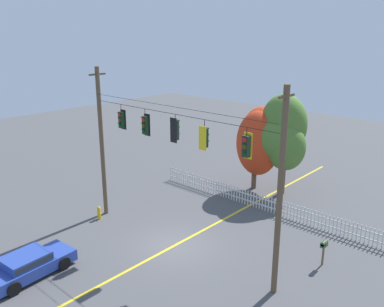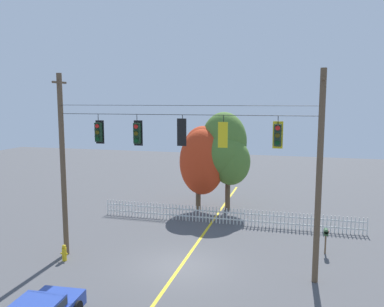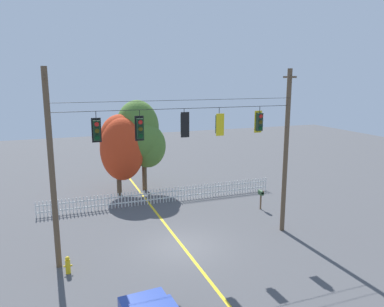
{
  "view_description": "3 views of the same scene",
  "coord_description": "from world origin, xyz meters",
  "px_view_note": "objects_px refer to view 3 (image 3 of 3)",
  "views": [
    {
      "loc": [
        13.89,
        -14.05,
        11.1
      ],
      "look_at": [
        1.02,
        0.24,
        5.33
      ],
      "focal_mm": 38.36,
      "sensor_mm": 36.0,
      "label": 1
    },
    {
      "loc": [
        5.13,
        -17.19,
        7.84
      ],
      "look_at": [
        0.49,
        0.31,
        5.41
      ],
      "focal_mm": 37.1,
      "sensor_mm": 36.0,
      "label": 2
    },
    {
      "loc": [
        -5.86,
        -17.13,
        8.67
      ],
      "look_at": [
        0.51,
        -0.05,
        4.94
      ],
      "focal_mm": 34.78,
      "sensor_mm": 36.0,
      "label": 3
    }
  ],
  "objects_px": {
    "traffic_signal_eastbound_side": "(184,124)",
    "autumn_maple_mid": "(140,137)",
    "traffic_signal_northbound_secondary": "(219,124)",
    "traffic_signal_westbound_side": "(140,129)",
    "fire_hydrant": "(68,265)",
    "roadside_mailbox": "(261,194)",
    "traffic_signal_southbound_primary": "(259,122)",
    "traffic_signal_northbound_primary": "(97,130)",
    "autumn_maple_near_fence": "(122,146)"
  },
  "relations": [
    {
      "from": "traffic_signal_eastbound_side",
      "to": "fire_hydrant",
      "type": "distance_m",
      "value": 8.43
    },
    {
      "from": "traffic_signal_eastbound_side",
      "to": "autumn_maple_mid",
      "type": "height_order",
      "value": "traffic_signal_eastbound_side"
    },
    {
      "from": "traffic_signal_northbound_primary",
      "to": "traffic_signal_southbound_primary",
      "type": "relative_size",
      "value": 1.02
    },
    {
      "from": "traffic_signal_westbound_side",
      "to": "traffic_signal_northbound_secondary",
      "type": "xyz_separation_m",
      "value": [
        4.09,
        -0.02,
        0.02
      ]
    },
    {
      "from": "traffic_signal_northbound_primary",
      "to": "autumn_maple_near_fence",
      "type": "distance_m",
      "value": 10.63
    },
    {
      "from": "traffic_signal_northbound_primary",
      "to": "traffic_signal_eastbound_side",
      "type": "height_order",
      "value": "same"
    },
    {
      "from": "autumn_maple_near_fence",
      "to": "traffic_signal_southbound_primary",
      "type": "bearing_deg",
      "value": -60.35
    },
    {
      "from": "traffic_signal_eastbound_side",
      "to": "traffic_signal_northbound_secondary",
      "type": "relative_size",
      "value": 0.98
    },
    {
      "from": "traffic_signal_northbound_primary",
      "to": "traffic_signal_northbound_secondary",
      "type": "bearing_deg",
      "value": -0.17
    },
    {
      "from": "autumn_maple_mid",
      "to": "traffic_signal_northbound_secondary",
      "type": "bearing_deg",
      "value": -80.27
    },
    {
      "from": "traffic_signal_northbound_primary",
      "to": "autumn_maple_mid",
      "type": "height_order",
      "value": "traffic_signal_northbound_primary"
    },
    {
      "from": "traffic_signal_northbound_primary",
      "to": "traffic_signal_westbound_side",
      "type": "relative_size",
      "value": 0.97
    },
    {
      "from": "autumn_maple_near_fence",
      "to": "autumn_maple_mid",
      "type": "bearing_deg",
      "value": 16.74
    },
    {
      "from": "roadside_mailbox",
      "to": "traffic_signal_northbound_secondary",
      "type": "bearing_deg",
      "value": -143.64
    },
    {
      "from": "traffic_signal_eastbound_side",
      "to": "traffic_signal_southbound_primary",
      "type": "relative_size",
      "value": 0.99
    },
    {
      "from": "traffic_signal_westbound_side",
      "to": "autumn_maple_mid",
      "type": "height_order",
      "value": "traffic_signal_westbound_side"
    },
    {
      "from": "traffic_signal_westbound_side",
      "to": "traffic_signal_eastbound_side",
      "type": "relative_size",
      "value": 1.05
    },
    {
      "from": "traffic_signal_westbound_side",
      "to": "autumn_maple_mid",
      "type": "bearing_deg",
      "value": 77.51
    },
    {
      "from": "traffic_signal_westbound_side",
      "to": "traffic_signal_northbound_primary",
      "type": "bearing_deg",
      "value": -179.98
    },
    {
      "from": "traffic_signal_southbound_primary",
      "to": "roadside_mailbox",
      "type": "relative_size",
      "value": 1.07
    },
    {
      "from": "traffic_signal_eastbound_side",
      "to": "traffic_signal_westbound_side",
      "type": "bearing_deg",
      "value": 179.49
    },
    {
      "from": "traffic_signal_northbound_primary",
      "to": "traffic_signal_southbound_primary",
      "type": "bearing_deg",
      "value": 0.0
    },
    {
      "from": "traffic_signal_southbound_primary",
      "to": "autumn_maple_near_fence",
      "type": "relative_size",
      "value": 0.23
    },
    {
      "from": "traffic_signal_eastbound_side",
      "to": "traffic_signal_northbound_secondary",
      "type": "distance_m",
      "value": 1.88
    },
    {
      "from": "traffic_signal_northbound_primary",
      "to": "autumn_maple_mid",
      "type": "distance_m",
      "value": 11.43
    },
    {
      "from": "autumn_maple_mid",
      "to": "fire_hydrant",
      "type": "xyz_separation_m",
      "value": [
        -5.94,
        -11.18,
        -3.87
      ]
    },
    {
      "from": "traffic_signal_northbound_secondary",
      "to": "roadside_mailbox",
      "type": "height_order",
      "value": "traffic_signal_northbound_secondary"
    },
    {
      "from": "traffic_signal_westbound_side",
      "to": "fire_hydrant",
      "type": "height_order",
      "value": "traffic_signal_westbound_side"
    },
    {
      "from": "traffic_signal_eastbound_side",
      "to": "traffic_signal_southbound_primary",
      "type": "height_order",
      "value": "same"
    },
    {
      "from": "traffic_signal_northbound_secondary",
      "to": "roadside_mailbox",
      "type": "xyz_separation_m",
      "value": [
        4.75,
        3.49,
        -5.27
      ]
    },
    {
      "from": "traffic_signal_northbound_primary",
      "to": "traffic_signal_eastbound_side",
      "type": "distance_m",
      "value": 4.2
    },
    {
      "from": "traffic_signal_westbound_side",
      "to": "fire_hydrant",
      "type": "relative_size",
      "value": 1.8
    },
    {
      "from": "traffic_signal_northbound_secondary",
      "to": "fire_hydrant",
      "type": "bearing_deg",
      "value": -174.27
    },
    {
      "from": "traffic_signal_northbound_primary",
      "to": "autumn_maple_near_fence",
      "type": "relative_size",
      "value": 0.24
    },
    {
      "from": "traffic_signal_northbound_secondary",
      "to": "fire_hydrant",
      "type": "xyz_separation_m",
      "value": [
        -7.73,
        -0.77,
        -5.94
      ]
    },
    {
      "from": "autumn_maple_near_fence",
      "to": "fire_hydrant",
      "type": "distance_m",
      "value": 12.07
    },
    {
      "from": "autumn_maple_mid",
      "to": "traffic_signal_westbound_side",
      "type": "bearing_deg",
      "value": -102.49
    },
    {
      "from": "traffic_signal_northbound_secondary",
      "to": "autumn_maple_mid",
      "type": "relative_size",
      "value": 0.2
    },
    {
      "from": "traffic_signal_northbound_secondary",
      "to": "roadside_mailbox",
      "type": "bearing_deg",
      "value": 36.36
    },
    {
      "from": "traffic_signal_westbound_side",
      "to": "fire_hydrant",
      "type": "xyz_separation_m",
      "value": [
        -3.64,
        -0.79,
        -5.92
      ]
    },
    {
      "from": "traffic_signal_eastbound_side",
      "to": "fire_hydrant",
      "type": "height_order",
      "value": "traffic_signal_eastbound_side"
    },
    {
      "from": "traffic_signal_westbound_side",
      "to": "traffic_signal_southbound_primary",
      "type": "height_order",
      "value": "same"
    },
    {
      "from": "traffic_signal_eastbound_side",
      "to": "traffic_signal_southbound_primary",
      "type": "bearing_deg",
      "value": 0.26
    },
    {
      "from": "traffic_signal_westbound_side",
      "to": "traffic_signal_southbound_primary",
      "type": "relative_size",
      "value": 1.04
    },
    {
      "from": "traffic_signal_westbound_side",
      "to": "fire_hydrant",
      "type": "distance_m",
      "value": 6.99
    },
    {
      "from": "traffic_signal_westbound_side",
      "to": "traffic_signal_southbound_primary",
      "type": "bearing_deg",
      "value": -0.0
    },
    {
      "from": "traffic_signal_westbound_side",
      "to": "autumn_maple_mid",
      "type": "distance_m",
      "value": 10.84
    },
    {
      "from": "traffic_signal_northbound_primary",
      "to": "autumn_maple_mid",
      "type": "relative_size",
      "value": 0.2
    },
    {
      "from": "autumn_maple_near_fence",
      "to": "fire_hydrant",
      "type": "relative_size",
      "value": 7.36
    },
    {
      "from": "traffic_signal_southbound_primary",
      "to": "roadside_mailbox",
      "type": "xyz_separation_m",
      "value": [
        2.4,
        3.47,
        -5.3
      ]
    }
  ]
}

